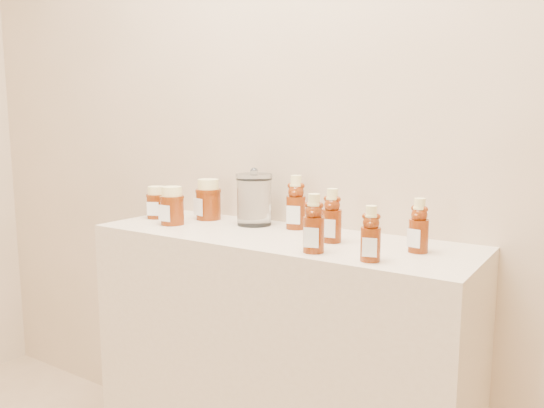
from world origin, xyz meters
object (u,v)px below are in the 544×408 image
Objects in this scene: bear_bottle_front_left at (314,219)px; glass_canister at (254,197)px; display_table at (277,374)px; bear_bottle_back_left at (296,199)px; honey_jar_left at (157,202)px.

bear_bottle_front_left is 0.94× the size of glass_canister.
bear_bottle_back_left is (-0.00, 0.12, 0.55)m from display_table.
bear_bottle_back_left reaches higher than glass_canister.
bear_bottle_back_left reaches higher than display_table.
glass_canister reaches higher than bear_bottle_front_left.
bear_bottle_front_left is at bearing -32.88° from glass_canister.
honey_jar_left is at bearing -166.89° from glass_canister.
bear_bottle_back_left reaches higher than honey_jar_left.
glass_canister is at bearing 147.38° from display_table.
display_table is 10.44× the size of honey_jar_left.
glass_canister is (-0.15, -0.02, -0.00)m from bear_bottle_back_left.
bear_bottle_back_left is 0.53m from honey_jar_left.
honey_jar_left is at bearing 153.26° from bear_bottle_front_left.
bear_bottle_front_left is 1.53× the size of honey_jar_left.
bear_bottle_back_left is at bearing 113.71° from bear_bottle_front_left.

